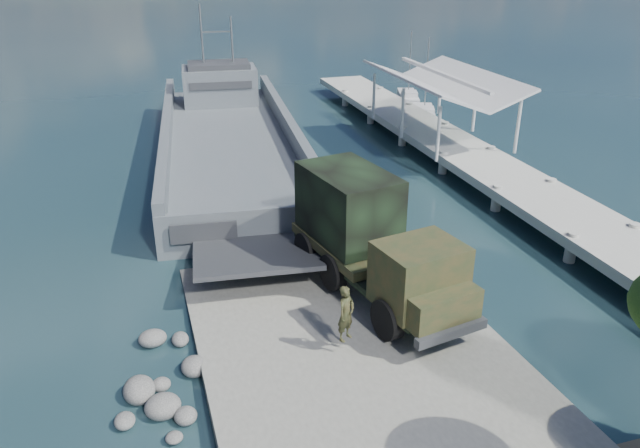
{
  "coord_description": "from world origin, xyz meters",
  "views": [
    {
      "loc": [
        -6.1,
        -15.96,
        12.73
      ],
      "look_at": [
        0.6,
        6.0,
        2.36
      ],
      "focal_mm": 35.0,
      "sensor_mm": 36.0,
      "label": 1
    }
  ],
  "objects_px": {
    "landing_craft": "(230,148)",
    "military_truck": "(370,237)",
    "sailboat_near": "(424,115)",
    "sailboat_far": "(408,98)",
    "pier": "(447,133)",
    "soldier": "(346,324)"
  },
  "relations": [
    {
      "from": "pier",
      "to": "sailboat_far",
      "type": "relative_size",
      "value": 7.12
    },
    {
      "from": "pier",
      "to": "soldier",
      "type": "bearing_deg",
      "value": -125.53
    },
    {
      "from": "landing_craft",
      "to": "military_truck",
      "type": "bearing_deg",
      "value": -77.16
    },
    {
      "from": "sailboat_far",
      "to": "sailboat_near",
      "type": "bearing_deg",
      "value": -83.82
    },
    {
      "from": "landing_craft",
      "to": "sailboat_far",
      "type": "height_order",
      "value": "landing_craft"
    },
    {
      "from": "military_truck",
      "to": "soldier",
      "type": "xyz_separation_m",
      "value": [
        -2.19,
        -3.63,
        -1.14
      ]
    },
    {
      "from": "pier",
      "to": "military_truck",
      "type": "relative_size",
      "value": 4.63
    },
    {
      "from": "military_truck",
      "to": "sailboat_far",
      "type": "bearing_deg",
      "value": 51.94
    },
    {
      "from": "sailboat_near",
      "to": "landing_craft",
      "type": "bearing_deg",
      "value": -138.85
    },
    {
      "from": "pier",
      "to": "soldier",
      "type": "distance_m",
      "value": 22.91
    },
    {
      "from": "landing_craft",
      "to": "sailboat_near",
      "type": "distance_m",
      "value": 17.38
    },
    {
      "from": "pier",
      "to": "landing_craft",
      "type": "bearing_deg",
      "value": 165.34
    },
    {
      "from": "military_truck",
      "to": "landing_craft",
      "type": "bearing_deg",
      "value": 86.13
    },
    {
      "from": "sailboat_far",
      "to": "military_truck",
      "type": "bearing_deg",
      "value": -98.55
    },
    {
      "from": "military_truck",
      "to": "sailboat_near",
      "type": "height_order",
      "value": "sailboat_near"
    },
    {
      "from": "landing_craft",
      "to": "military_truck",
      "type": "distance_m",
      "value": 18.77
    },
    {
      "from": "landing_craft",
      "to": "military_truck",
      "type": "height_order",
      "value": "landing_craft"
    },
    {
      "from": "landing_craft",
      "to": "sailboat_near",
      "type": "xyz_separation_m",
      "value": [
        16.41,
        5.72,
        -0.44
      ]
    },
    {
      "from": "pier",
      "to": "landing_craft",
      "type": "height_order",
      "value": "landing_craft"
    },
    {
      "from": "sailboat_near",
      "to": "soldier",
      "type": "bearing_deg",
      "value": -98.33
    },
    {
      "from": "military_truck",
      "to": "sailboat_near",
      "type": "xyz_separation_m",
      "value": [
        14.07,
        24.25,
        -2.27
      ]
    },
    {
      "from": "pier",
      "to": "sailboat_far",
      "type": "distance_m",
      "value": 15.74
    }
  ]
}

